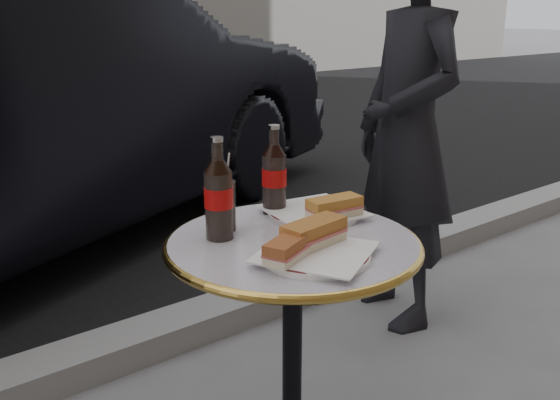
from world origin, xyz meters
TOP-DOWN VIEW (x-y plane):
  - curb at (0.00, 0.90)m, footprint 40.00×0.20m
  - bistro_table at (0.00, 0.00)m, footprint 0.62×0.62m
  - plate_left at (-0.04, -0.12)m, footprint 0.31×0.31m
  - plate_right at (0.16, 0.10)m, footprint 0.31×0.31m
  - sandwich_left_a at (-0.11, -0.12)m, footprint 0.15×0.11m
  - sandwich_left_b at (-0.01, -0.09)m, footprint 0.17×0.09m
  - sandwich_right at (0.16, 0.03)m, footprint 0.15×0.09m
  - cola_bottle_left at (-0.13, 0.12)m, footprint 0.09×0.09m
  - cola_bottle_right at (0.09, 0.19)m, footprint 0.09×0.09m
  - cola_glass at (-0.09, 0.16)m, footprint 0.08×0.08m
  - pedestrian at (1.02, 0.52)m, footprint 0.54×0.67m

SIDE VIEW (x-z plane):
  - curb at x=0.00m, z-range -0.01..0.11m
  - bistro_table at x=0.00m, z-range 0.00..0.73m
  - plate_right at x=0.16m, z-range 0.73..0.75m
  - plate_left at x=-0.04m, z-range 0.73..0.75m
  - sandwich_left_a at x=-0.11m, z-range 0.75..0.79m
  - sandwich_right at x=0.16m, z-range 0.75..0.80m
  - sandwich_left_b at x=-0.01m, z-range 0.75..0.80m
  - pedestrian at x=1.02m, z-range 0.00..1.59m
  - cola_glass at x=-0.09m, z-range 0.73..0.86m
  - cola_bottle_right at x=0.09m, z-range 0.73..0.97m
  - cola_bottle_left at x=-0.13m, z-range 0.73..0.98m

